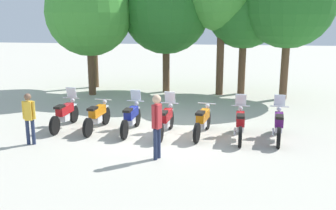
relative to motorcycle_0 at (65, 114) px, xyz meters
name	(u,v)px	position (x,y,z in m)	size (l,w,h in m)	color
ground_plane	(166,134)	(3.65, -0.29, -0.52)	(80.00, 80.00, 0.00)	#BCB7A8
motorcycle_0	(65,114)	(0.00, 0.00, 0.00)	(0.62, 2.19, 1.37)	black
motorcycle_1	(97,116)	(1.22, -0.10, -0.01)	(0.62, 2.19, 0.99)	black
motorcycle_2	(131,117)	(2.43, -0.16, 0.00)	(0.62, 2.19, 1.37)	black
motorcycle_3	(166,120)	(3.65, -0.34, 0.00)	(0.62, 2.19, 1.37)	black
motorcycle_4	(203,121)	(4.87, -0.23, -0.01)	(0.72, 2.17, 0.99)	black
motorcycle_5	(240,123)	(6.08, -0.43, 0.00)	(0.62, 2.19, 1.37)	black
motorcycle_6	(279,124)	(7.30, -0.35, 0.00)	(0.66, 2.19, 1.37)	black
person_0	(29,115)	(-0.36, -1.86, 0.42)	(0.41, 0.23, 1.61)	#232D4C
person_1	(157,121)	(3.72, -2.56, 0.57)	(0.32, 0.40, 1.83)	#232D4C
tree_1	(89,13)	(-0.94, 5.80, 3.49)	(4.16, 4.16, 6.10)	brown
tree_2	(166,10)	(2.63, 7.04, 3.61)	(4.36, 4.36, 6.32)	brown
tree_4	(244,11)	(6.47, 7.04, 3.57)	(3.66, 3.66, 5.94)	brown
tree_5	(289,2)	(8.39, 6.03, 3.96)	(4.20, 4.20, 6.60)	brown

